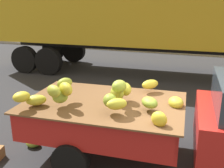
% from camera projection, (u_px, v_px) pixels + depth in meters
% --- Properties ---
extents(curb_strip, '(80.00, 0.80, 0.16)m').
position_uv_depth(curb_strip, '(199.00, 53.00, 14.63)').
color(curb_strip, gray).
rests_on(curb_strip, ground).
extents(pickup_truck, '(5.19, 2.15, 1.70)m').
position_uv_depth(pickup_truck, '(219.00, 125.00, 4.46)').
color(pickup_truck, '#B21E19').
rests_on(pickup_truck, ground).
extents(semi_trailer, '(12.09, 3.06, 3.95)m').
position_uv_depth(semi_trailer, '(144.00, 9.00, 10.15)').
color(semi_trailer, gold).
rests_on(semi_trailer, ground).
extents(fallen_banana_bunch_near_tailgate, '(0.31, 0.27, 0.16)m').
position_uv_depth(fallen_banana_bunch_near_tailgate, '(33.00, 143.00, 5.49)').
color(fallen_banana_bunch_near_tailgate, olive).
rests_on(fallen_banana_bunch_near_tailgate, ground).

